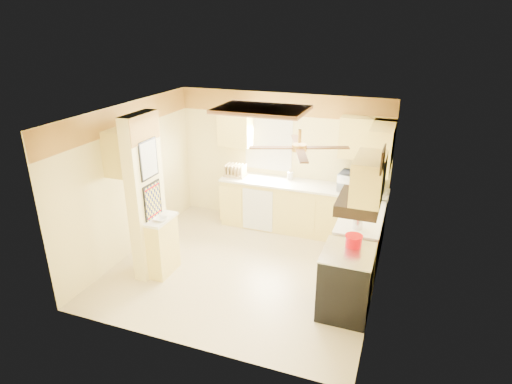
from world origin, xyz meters
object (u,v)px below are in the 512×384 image
at_px(kettle, 358,222).
at_px(bowl, 160,219).
at_px(microwave, 356,182).
at_px(dutch_oven, 354,241).
at_px(stove, 346,282).

bearing_deg(kettle, bowl, -165.01).
relative_size(microwave, bowl, 3.09).
bearing_deg(dutch_oven, microwave, 97.11).
relative_size(stove, kettle, 4.19).
xyz_separation_m(stove, microwave, (-0.21, 2.12, 0.64)).
relative_size(bowl, dutch_oven, 0.81).
bearing_deg(stove, dutch_oven, 79.76).
distance_m(microwave, dutch_oven, 1.96).
bearing_deg(stove, bowl, -178.42).
height_order(microwave, bowl, microwave).
bearing_deg(bowl, kettle, 14.99).
relative_size(dutch_oven, kettle, 1.06).
distance_m(stove, bowl, 2.80).
height_order(bowl, dutch_oven, dutch_oven).
bearing_deg(dutch_oven, stove, -100.24).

